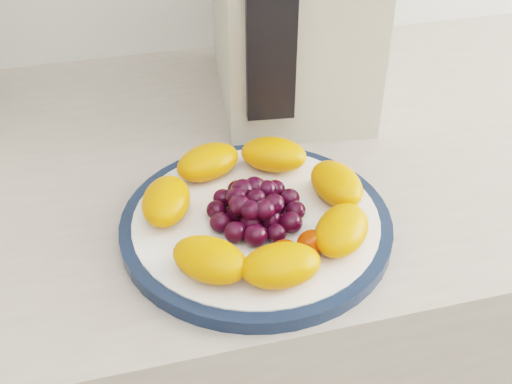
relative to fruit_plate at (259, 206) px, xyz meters
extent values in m
cylinder|color=#111F38|center=(0.00, 0.00, -0.03)|extent=(0.28, 0.28, 0.01)
cylinder|color=white|center=(0.00, 0.00, -0.03)|extent=(0.25, 0.25, 0.02)
cube|color=black|center=(0.05, 0.15, 0.13)|extent=(0.06, 0.03, 0.24)
ellipsoid|color=orange|center=(0.09, 0.02, 0.00)|extent=(0.06, 0.08, 0.04)
ellipsoid|color=orange|center=(0.04, 0.08, 0.00)|extent=(0.09, 0.08, 0.04)
ellipsoid|color=orange|center=(-0.04, 0.09, 0.00)|extent=(0.09, 0.07, 0.04)
ellipsoid|color=orange|center=(-0.09, 0.03, 0.00)|extent=(0.07, 0.09, 0.04)
ellipsoid|color=orange|center=(-0.06, -0.06, 0.00)|extent=(0.09, 0.09, 0.04)
ellipsoid|color=orange|center=(0.00, -0.09, 0.00)|extent=(0.07, 0.05, 0.04)
ellipsoid|color=orange|center=(0.07, -0.06, 0.00)|extent=(0.08, 0.09, 0.04)
ellipsoid|color=black|center=(0.00, 0.00, -0.01)|extent=(0.02, 0.02, 0.02)
ellipsoid|color=black|center=(0.02, 0.00, -0.01)|extent=(0.02, 0.02, 0.02)
ellipsoid|color=black|center=(0.01, 0.02, -0.01)|extent=(0.02, 0.02, 0.02)
ellipsoid|color=black|center=(-0.01, 0.02, -0.01)|extent=(0.02, 0.02, 0.02)
ellipsoid|color=black|center=(-0.02, 0.00, -0.01)|extent=(0.02, 0.02, 0.02)
ellipsoid|color=black|center=(-0.01, -0.01, -0.01)|extent=(0.02, 0.02, 0.02)
ellipsoid|color=black|center=(0.01, -0.01, -0.01)|extent=(0.02, 0.02, 0.02)
ellipsoid|color=black|center=(0.04, 0.01, -0.01)|extent=(0.02, 0.02, 0.02)
ellipsoid|color=black|center=(0.03, 0.03, -0.01)|extent=(0.02, 0.02, 0.02)
ellipsoid|color=black|center=(0.01, 0.04, -0.01)|extent=(0.02, 0.02, 0.02)
ellipsoid|color=black|center=(-0.01, 0.04, -0.01)|extent=(0.02, 0.02, 0.02)
ellipsoid|color=black|center=(-0.03, 0.03, -0.01)|extent=(0.02, 0.02, 0.02)
ellipsoid|color=black|center=(-0.04, 0.01, -0.01)|extent=(0.02, 0.02, 0.02)
ellipsoid|color=black|center=(-0.04, -0.01, -0.01)|extent=(0.02, 0.02, 0.02)
ellipsoid|color=black|center=(-0.03, -0.03, -0.01)|extent=(0.02, 0.02, 0.02)
ellipsoid|color=black|center=(-0.01, -0.04, -0.01)|extent=(0.02, 0.02, 0.02)
ellipsoid|color=black|center=(0.01, -0.04, -0.01)|extent=(0.02, 0.02, 0.02)
ellipsoid|color=black|center=(0.03, -0.03, -0.01)|extent=(0.02, 0.02, 0.02)
ellipsoid|color=black|center=(0.04, -0.01, -0.01)|extent=(0.02, 0.02, 0.02)
ellipsoid|color=black|center=(0.00, 0.00, 0.01)|extent=(0.02, 0.02, 0.02)
ellipsoid|color=black|center=(0.01, 0.02, 0.01)|extent=(0.02, 0.02, 0.02)
ellipsoid|color=black|center=(0.00, 0.02, 0.01)|extent=(0.02, 0.02, 0.02)
ellipsoid|color=black|center=(-0.01, 0.02, 0.01)|extent=(0.02, 0.02, 0.02)
ellipsoid|color=black|center=(-0.02, 0.01, 0.01)|extent=(0.02, 0.02, 0.02)
ellipsoid|color=black|center=(-0.02, 0.00, 0.01)|extent=(0.02, 0.02, 0.02)
ellipsoid|color=black|center=(-0.01, -0.01, 0.01)|extent=(0.02, 0.02, 0.02)
ellipsoid|color=black|center=(0.00, -0.02, 0.01)|extent=(0.02, 0.02, 0.02)
ellipsoid|color=black|center=(0.01, -0.01, 0.01)|extent=(0.02, 0.02, 0.02)
ellipsoid|color=#BE2503|center=(0.01, -0.07, -0.01)|extent=(0.03, 0.03, 0.02)
ellipsoid|color=#BE2503|center=(0.03, -0.06, -0.01)|extent=(0.04, 0.04, 0.02)
camera|label=1|loc=(-0.13, -0.49, 0.40)|focal=45.00mm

